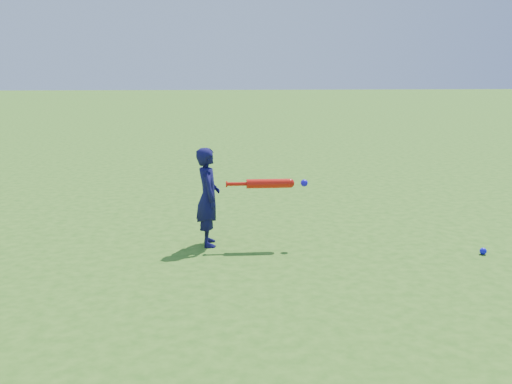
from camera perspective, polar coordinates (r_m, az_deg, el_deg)
ground at (r=6.59m, az=1.50°, el=-3.80°), size 80.00×80.00×0.00m
child at (r=5.94m, az=-4.82°, el=-0.50°), size 0.28×0.40×1.03m
ground_ball_blue at (r=6.17m, az=21.76°, el=-5.52°), size 0.07×0.07×0.07m
bat_swing at (r=5.89m, az=1.61°, el=0.86°), size 0.85×0.10×0.10m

